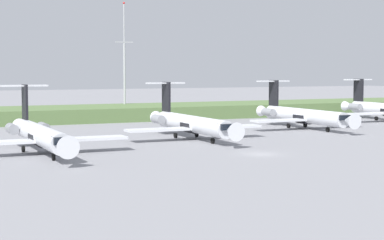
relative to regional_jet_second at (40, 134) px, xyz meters
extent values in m
plane|color=gray|center=(26.38, 16.65, -2.54)|extent=(500.00, 500.00, 0.00)
cube|color=#597542|center=(26.38, 52.86, -1.05)|extent=(320.00, 20.00, 2.97)
cylinder|color=silver|center=(0.00, -0.59, -0.09)|extent=(2.70, 24.00, 2.70)
cone|color=silver|center=(0.00, -14.09, -0.09)|extent=(2.70, 3.00, 2.70)
cone|color=silver|center=(0.00, 13.41, -0.09)|extent=(2.30, 4.00, 2.29)
cube|color=black|center=(0.00, -12.19, 0.39)|extent=(2.02, 1.80, 0.90)
cylinder|color=black|center=(0.00, -0.59, -0.24)|extent=(2.76, 3.60, 2.76)
cube|color=silver|center=(5.90, -1.59, -0.69)|extent=(11.00, 3.20, 0.36)
cube|color=black|center=(0.00, 10.41, 3.86)|extent=(0.36, 3.20, 5.20)
cube|color=silver|center=(0.00, 10.71, 6.26)|extent=(6.80, 1.80, 0.24)
cylinder|color=gray|center=(-2.25, 8.61, 0.11)|extent=(1.50, 3.40, 1.50)
cylinder|color=gray|center=(2.25, 8.61, 0.11)|extent=(1.50, 3.40, 1.50)
cylinder|color=gray|center=(0.00, -8.03, -1.54)|extent=(0.20, 0.20, 0.65)
cylinder|color=black|center=(0.00, -8.03, -2.09)|extent=(0.30, 0.90, 0.90)
cylinder|color=black|center=(-1.90, 1.81, -2.09)|extent=(0.35, 0.90, 0.90)
cylinder|color=black|center=(1.90, 1.81, -2.09)|extent=(0.35, 0.90, 0.90)
cylinder|color=silver|center=(25.99, 7.70, -0.09)|extent=(2.70, 24.00, 2.70)
cone|color=silver|center=(25.99, -5.80, -0.09)|extent=(2.70, 3.00, 2.70)
cone|color=silver|center=(25.99, 21.70, -0.09)|extent=(2.29, 4.00, 2.29)
cube|color=black|center=(25.99, -3.90, 0.39)|extent=(2.03, 1.80, 0.90)
cylinder|color=black|center=(25.99, 7.70, -0.24)|extent=(2.76, 3.60, 2.76)
cube|color=silver|center=(20.09, 6.70, -0.69)|extent=(11.00, 3.20, 0.36)
cube|color=silver|center=(31.90, 6.70, -0.69)|extent=(11.00, 3.20, 0.36)
cube|color=black|center=(25.99, 18.70, 3.86)|extent=(0.36, 3.20, 5.20)
cube|color=silver|center=(25.99, 19.00, 6.26)|extent=(6.80, 1.80, 0.24)
cylinder|color=gray|center=(23.74, 16.90, 0.11)|extent=(1.50, 3.40, 1.50)
cylinder|color=gray|center=(28.24, 16.90, 0.11)|extent=(1.50, 3.40, 1.50)
cylinder|color=gray|center=(25.99, 0.26, -1.54)|extent=(0.20, 0.20, 0.65)
cylinder|color=black|center=(25.99, 0.26, -2.09)|extent=(0.30, 0.90, 0.90)
cylinder|color=black|center=(24.09, 10.10, -2.09)|extent=(0.35, 0.90, 0.90)
cylinder|color=black|center=(27.89, 10.10, -2.09)|extent=(0.35, 0.90, 0.90)
cylinder|color=silver|center=(52.88, 15.64, -0.09)|extent=(2.70, 24.00, 2.70)
cone|color=silver|center=(52.88, 2.14, -0.09)|extent=(2.70, 3.00, 2.70)
cone|color=silver|center=(52.88, 29.64, -0.09)|extent=(2.30, 4.00, 2.29)
cube|color=black|center=(52.88, 4.04, 0.39)|extent=(2.02, 1.80, 0.90)
cylinder|color=black|center=(52.88, 15.64, -0.24)|extent=(2.76, 3.60, 2.76)
cube|color=silver|center=(46.98, 14.64, -0.69)|extent=(11.00, 3.20, 0.36)
cube|color=silver|center=(58.79, 14.64, -0.69)|extent=(11.00, 3.20, 0.36)
cube|color=black|center=(52.88, 26.64, 3.86)|extent=(0.36, 3.20, 5.20)
cube|color=silver|center=(52.88, 26.94, 6.26)|extent=(6.80, 1.80, 0.24)
cylinder|color=gray|center=(50.63, 24.84, 0.11)|extent=(1.50, 3.40, 1.50)
cylinder|color=gray|center=(55.13, 24.84, 0.11)|extent=(1.50, 3.40, 1.50)
cylinder|color=gray|center=(52.88, 8.20, -1.54)|extent=(0.20, 0.20, 0.65)
cylinder|color=black|center=(52.88, 8.20, -2.09)|extent=(0.30, 0.90, 0.90)
cylinder|color=black|center=(50.98, 18.04, -2.09)|extent=(0.35, 0.90, 0.90)
cylinder|color=black|center=(54.78, 18.04, -2.09)|extent=(0.35, 0.90, 0.90)
cone|color=silver|center=(80.71, 37.60, -0.09)|extent=(2.30, 4.00, 2.29)
cube|color=silver|center=(74.81, 22.60, -0.69)|extent=(11.00, 3.20, 0.36)
cube|color=black|center=(80.71, 34.60, 3.86)|extent=(0.36, 3.20, 5.20)
cube|color=silver|center=(80.71, 34.90, 6.26)|extent=(6.80, 1.80, 0.24)
cylinder|color=gray|center=(78.46, 32.80, 0.11)|extent=(1.50, 3.40, 1.50)
cylinder|color=gray|center=(82.96, 32.80, 0.11)|extent=(1.50, 3.40, 1.50)
cylinder|color=black|center=(78.81, 26.00, -2.09)|extent=(0.35, 0.90, 0.90)
cylinder|color=#B2B2B7|center=(32.42, 60.37, 6.06)|extent=(0.50, 0.50, 17.20)
cylinder|color=#B2B2B7|center=(32.42, 60.37, 19.29)|extent=(0.28, 0.28, 9.26)
cube|color=#B2B2B7|center=(32.42, 60.37, 15.06)|extent=(4.40, 0.20, 0.20)
sphere|color=red|center=(32.42, 60.37, 24.17)|extent=(0.50, 0.50, 0.50)
camera|label=1|loc=(-17.96, -88.53, 8.75)|focal=61.77mm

